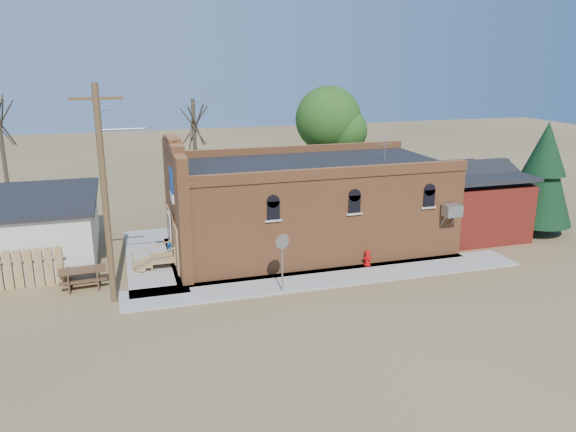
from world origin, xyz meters
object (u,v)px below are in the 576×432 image
object	(u,v)px
trash_barrel	(173,250)
utility_pole	(106,191)
brick_bar	(304,206)
picnic_table	(83,275)
stop_sign	(282,247)
fire_hydrant	(367,258)

from	to	relation	value
trash_barrel	utility_pole	bearing A→B (deg)	-121.97
brick_bar	utility_pole	xyz separation A→B (m)	(-9.79, -4.29, 2.43)
utility_pole	picnic_table	distance (m)	4.87
brick_bar	stop_sign	bearing A→B (deg)	-116.95
stop_sign	utility_pole	bearing A→B (deg)	176.19
fire_hydrant	utility_pole	bearing A→B (deg)	164.17
fire_hydrant	picnic_table	bearing A→B (deg)	155.23
trash_barrel	picnic_table	bearing A→B (deg)	-148.65
trash_barrel	brick_bar	bearing A→B (deg)	-2.18
picnic_table	utility_pole	bearing A→B (deg)	-59.57
brick_bar	stop_sign	distance (m)	6.17
utility_pole	stop_sign	size ratio (longest dim) A/B	3.41
trash_barrel	fire_hydrant	bearing A→B (deg)	-23.72
brick_bar	trash_barrel	distance (m)	7.19
fire_hydrant	picnic_table	world-z (taller)	fire_hydrant
fire_hydrant	stop_sign	xyz separation A→B (m)	(-4.87, -1.80, 1.64)
brick_bar	trash_barrel	bearing A→B (deg)	177.82
stop_sign	trash_barrel	size ratio (longest dim) A/B	3.36
utility_pole	picnic_table	xyz separation A→B (m)	(-1.36, 2.00, -4.23)
trash_barrel	picnic_table	size ratio (longest dim) A/B	0.38
trash_barrel	stop_sign	bearing A→B (deg)	-54.22
utility_pole	picnic_table	bearing A→B (deg)	124.13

